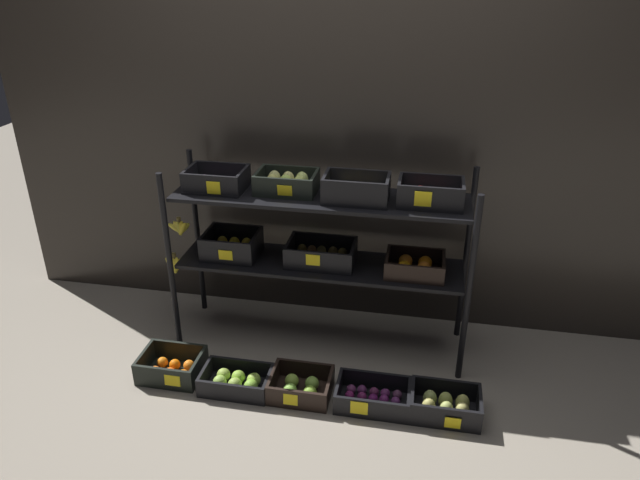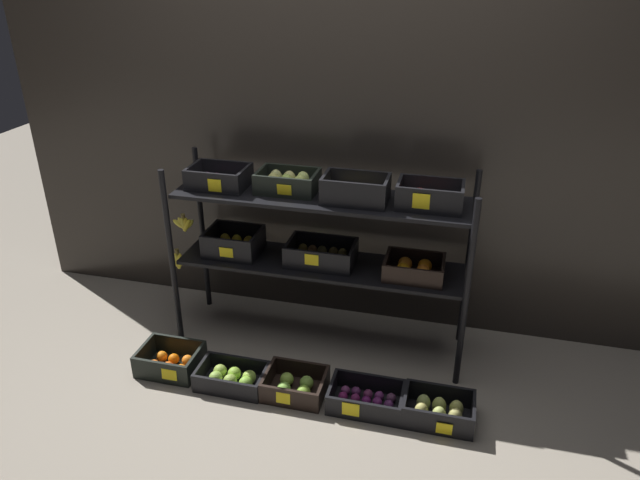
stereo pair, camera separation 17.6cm
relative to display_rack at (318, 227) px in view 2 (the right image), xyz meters
name	(u,v)px [view 2 (the right image)]	position (x,y,z in m)	size (l,w,h in m)	color
ground_plane	(320,339)	(0.01, 0.00, -0.72)	(10.00, 10.00, 0.00)	gray
storefront_wall	(337,160)	(0.01, 0.40, 0.25)	(3.98, 0.12, 1.94)	#2D2823
display_rack	(318,227)	(0.00, 0.00, 0.00)	(1.71, 0.43, 1.04)	black
crate_ground_tangerine	(171,362)	(-0.71, -0.47, -0.68)	(0.32, 0.25, 0.13)	black
crate_ground_apple_green	(232,378)	(-0.33, -0.51, -0.68)	(0.36, 0.22, 0.11)	black
crate_ground_center_apple_green	(295,386)	(0.00, -0.49, -0.68)	(0.31, 0.26, 0.11)	black
crate_ground_plum	(366,400)	(0.37, -0.50, -0.68)	(0.37, 0.24, 0.11)	black
crate_ground_pear	(439,411)	(0.73, -0.50, -0.67)	(0.34, 0.23, 0.13)	black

